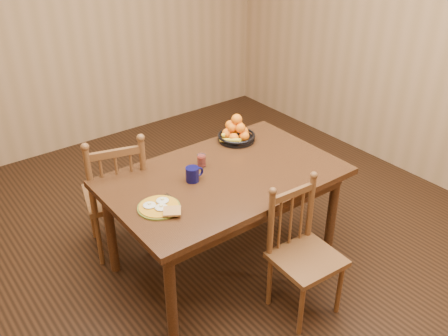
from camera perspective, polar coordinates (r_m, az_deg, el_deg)
room at (r=3.14m, az=-0.00°, el=8.75°), size 4.52×5.02×2.72m
dining_table at (r=3.44m, az=-0.00°, el=-1.95°), size 1.60×1.00×0.75m
chair_far at (r=3.75m, az=-12.13°, el=-3.09°), size 0.55×0.54×0.99m
chair_near at (r=3.25m, az=9.01°, el=-9.64°), size 0.42×0.41×0.89m
breakfast_plate at (r=3.07m, az=-7.38°, el=-4.44°), size 0.26×0.31×0.04m
fork at (r=3.14m, az=-6.06°, el=-3.64°), size 0.04×0.18×0.00m
spoon at (r=3.08m, az=-7.18°, el=-4.42°), size 0.06×0.15×0.01m
coffee_mug at (r=3.31m, az=-3.57°, el=-0.68°), size 0.13×0.09×0.10m
juice_glass at (r=3.48m, az=-2.59°, el=0.83°), size 0.06×0.06×0.09m
fruit_bowl at (r=3.82m, az=1.37°, el=4.06°), size 0.29×0.29×0.22m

